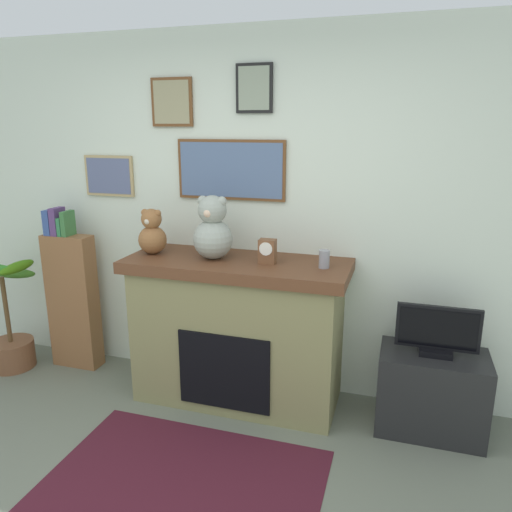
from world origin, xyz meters
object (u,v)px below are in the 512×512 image
tv_stand (431,392)px  television (437,332)px  candle_jar (324,259)px  mantel_clock (267,251)px  teddy_bear_tan (152,234)px  fireplace (238,330)px  bookshelf (72,297)px  teddy_bear_cream (213,231)px  potted_plant (9,330)px

tv_stand → television: (0.00, -0.00, 0.42)m
candle_jar → mantel_clock: size_ratio=0.72×
tv_stand → teddy_bear_tan: bearing=-179.8°
fireplace → teddy_bear_tan: bearing=-178.4°
teddy_bear_tan → bookshelf: bearing=172.6°
bookshelf → teddy_bear_cream: size_ratio=3.01×
television → teddy_bear_cream: teddy_bear_cream is taller
fireplace → tv_stand: fireplace is taller
fireplace → television: bearing=-0.6°
fireplace → teddy_bear_cream: 0.74m
potted_plant → teddy_bear_tan: bearing=3.9°
television → mantel_clock: (-1.11, -0.01, 0.44)m
tv_stand → bookshelf: bearing=177.9°
fireplace → bookshelf: bookshelf is taller
bookshelf → teddy_bear_cream: bearing=-4.7°
bookshelf → mantel_clock: bookshelf is taller
fireplace → television: size_ratio=3.06×
teddy_bear_tan → teddy_bear_cream: (0.46, -0.00, 0.05)m
potted_plant → mantel_clock: (2.17, 0.09, 0.81)m
potted_plant → bookshelf: bearing=21.7°
mantel_clock → teddy_bear_tan: size_ratio=0.50×
television → teddy_bear_cream: size_ratio=1.15×
candle_jar → mantel_clock: bearing=-179.8°
tv_stand → teddy_bear_cream: (-1.49, -0.01, 0.98)m
tv_stand → teddy_bear_tan: size_ratio=2.06×
television → teddy_bear_tan: 2.02m
tv_stand → candle_jar: 1.11m
fireplace → mantel_clock: (0.22, -0.02, 0.60)m
tv_stand → teddy_bear_tan: teddy_bear_tan is taller
fireplace → teddy_bear_tan: teddy_bear_tan is taller
mantel_clock → teddy_bear_tan: teddy_bear_tan is taller
teddy_bear_tan → teddy_bear_cream: bearing=-0.0°
tv_stand → teddy_bear_tan: 2.17m
potted_plant → television: (3.27, 0.09, 0.37)m
bookshelf → television: (2.78, -0.10, 0.10)m
bookshelf → mantel_clock: (1.67, -0.11, 0.54)m
tv_stand → teddy_bear_cream: teddy_bear_cream is taller
fireplace → mantel_clock: size_ratio=9.50×
bookshelf → mantel_clock: bearing=-3.7°
potted_plant → teddy_bear_tan: size_ratio=2.84×
teddy_bear_tan → mantel_clock: bearing=-0.1°
fireplace → teddy_bear_cream: size_ratio=3.52×
potted_plant → teddy_bear_tan: (1.31, 0.09, 0.87)m
television → teddy_bear_tan: (-1.96, -0.01, 0.50)m
bookshelf → teddy_bear_tan: teddy_bear_tan is taller
candle_jar → teddy_bear_cream: bearing=-180.0°
candle_jar → teddy_bear_cream: (-0.77, -0.00, 0.14)m
bookshelf → potted_plant: (-0.49, -0.20, -0.27)m
candle_jar → teddy_bear_tan: size_ratio=0.36×
potted_plant → tv_stand: (3.27, 0.10, -0.06)m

